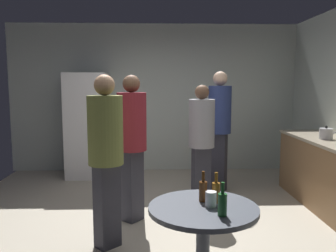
{
  "coord_description": "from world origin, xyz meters",
  "views": [
    {
      "loc": [
        0.01,
        -3.81,
        1.61
      ],
      "look_at": [
        0.17,
        0.52,
        1.09
      ],
      "focal_mm": 36.94,
      "sensor_mm": 36.0,
      "label": 1
    }
  ],
  "objects_px": {
    "person_in_gray_shirt": "(201,136)",
    "kettle": "(326,134)",
    "person_in_navy_shirt": "(219,122)",
    "beer_bottle_green": "(222,204)",
    "person_in_olive_shirt": "(106,148)",
    "foreground_table": "(203,220)",
    "refrigerator": "(88,125)",
    "plastic_cup_white": "(211,199)",
    "person_in_maroon_shirt": "(132,137)",
    "beer_bottle_brown": "(203,190)",
    "beer_bottle_amber": "(216,192)"
  },
  "relations": [
    {
      "from": "person_in_gray_shirt",
      "to": "kettle",
      "type": "bearing_deg",
      "value": 75.6
    },
    {
      "from": "kettle",
      "to": "person_in_navy_shirt",
      "type": "height_order",
      "value": "person_in_navy_shirt"
    },
    {
      "from": "beer_bottle_green",
      "to": "person_in_olive_shirt",
      "type": "xyz_separation_m",
      "value": [
        -0.93,
        1.09,
        0.18
      ]
    },
    {
      "from": "foreground_table",
      "to": "beer_bottle_green",
      "type": "height_order",
      "value": "beer_bottle_green"
    },
    {
      "from": "refrigerator",
      "to": "plastic_cup_white",
      "type": "xyz_separation_m",
      "value": [
        1.57,
        -3.61,
        -0.11
      ]
    },
    {
      "from": "person_in_gray_shirt",
      "to": "person_in_olive_shirt",
      "type": "height_order",
      "value": "person_in_olive_shirt"
    },
    {
      "from": "foreground_table",
      "to": "person_in_maroon_shirt",
      "type": "height_order",
      "value": "person_in_maroon_shirt"
    },
    {
      "from": "refrigerator",
      "to": "person_in_olive_shirt",
      "type": "distance_m",
      "value": 2.79
    },
    {
      "from": "beer_bottle_brown",
      "to": "beer_bottle_green",
      "type": "height_order",
      "value": "same"
    },
    {
      "from": "kettle",
      "to": "beer_bottle_green",
      "type": "xyz_separation_m",
      "value": [
        -1.78,
        -2.16,
        -0.15
      ]
    },
    {
      "from": "beer_bottle_green",
      "to": "plastic_cup_white",
      "type": "distance_m",
      "value": 0.18
    },
    {
      "from": "person_in_maroon_shirt",
      "to": "refrigerator",
      "type": "bearing_deg",
      "value": 153.65
    },
    {
      "from": "foreground_table",
      "to": "person_in_olive_shirt",
      "type": "xyz_separation_m",
      "value": [
        -0.83,
        0.91,
        0.37
      ]
    },
    {
      "from": "person_in_gray_shirt",
      "to": "person_in_maroon_shirt",
      "type": "xyz_separation_m",
      "value": [
        -0.88,
        -0.48,
        0.07
      ]
    },
    {
      "from": "beer_bottle_amber",
      "to": "beer_bottle_green",
      "type": "height_order",
      "value": "same"
    },
    {
      "from": "foreground_table",
      "to": "beer_bottle_amber",
      "type": "relative_size",
      "value": 3.48
    },
    {
      "from": "beer_bottle_brown",
      "to": "person_in_gray_shirt",
      "type": "relative_size",
      "value": 0.14
    },
    {
      "from": "beer_bottle_green",
      "to": "foreground_table",
      "type": "bearing_deg",
      "value": 119.28
    },
    {
      "from": "beer_bottle_brown",
      "to": "foreground_table",
      "type": "bearing_deg",
      "value": -96.28
    },
    {
      "from": "plastic_cup_white",
      "to": "person_in_maroon_shirt",
      "type": "distance_m",
      "value": 1.73
    },
    {
      "from": "beer_bottle_brown",
      "to": "person_in_gray_shirt",
      "type": "distance_m",
      "value": 1.97
    },
    {
      "from": "kettle",
      "to": "person_in_olive_shirt",
      "type": "height_order",
      "value": "person_in_olive_shirt"
    },
    {
      "from": "beer_bottle_brown",
      "to": "beer_bottle_green",
      "type": "distance_m",
      "value": 0.3
    },
    {
      "from": "kettle",
      "to": "person_in_maroon_shirt",
      "type": "relative_size",
      "value": 0.14
    },
    {
      "from": "beer_bottle_amber",
      "to": "person_in_maroon_shirt",
      "type": "bearing_deg",
      "value": 115.73
    },
    {
      "from": "refrigerator",
      "to": "beer_bottle_brown",
      "type": "xyz_separation_m",
      "value": [
        1.53,
        -3.5,
        -0.08
      ]
    },
    {
      "from": "foreground_table",
      "to": "person_in_gray_shirt",
      "type": "relative_size",
      "value": 0.5
    },
    {
      "from": "foreground_table",
      "to": "plastic_cup_white",
      "type": "xyz_separation_m",
      "value": [
        0.05,
        -0.01,
        0.16
      ]
    },
    {
      "from": "beer_bottle_amber",
      "to": "person_in_maroon_shirt",
      "type": "xyz_separation_m",
      "value": [
        -0.72,
        1.5,
        0.19
      ]
    },
    {
      "from": "person_in_navy_shirt",
      "to": "beer_bottle_brown",
      "type": "bearing_deg",
      "value": 13.18
    },
    {
      "from": "kettle",
      "to": "person_in_navy_shirt",
      "type": "relative_size",
      "value": 0.14
    },
    {
      "from": "person_in_olive_shirt",
      "to": "person_in_navy_shirt",
      "type": "bearing_deg",
      "value": 98.19
    },
    {
      "from": "person_in_maroon_shirt",
      "to": "person_in_navy_shirt",
      "type": "height_order",
      "value": "person_in_navy_shirt"
    },
    {
      "from": "kettle",
      "to": "person_in_maroon_shirt",
      "type": "xyz_separation_m",
      "value": [
        -2.5,
        -0.4,
        0.04
      ]
    },
    {
      "from": "plastic_cup_white",
      "to": "person_in_gray_shirt",
      "type": "xyz_separation_m",
      "value": [
        0.2,
        2.06,
        0.15
      ]
    },
    {
      "from": "beer_bottle_brown",
      "to": "person_in_maroon_shirt",
      "type": "bearing_deg",
      "value": 113.27
    },
    {
      "from": "person_in_gray_shirt",
      "to": "person_in_olive_shirt",
      "type": "distance_m",
      "value": 1.58
    },
    {
      "from": "beer_bottle_green",
      "to": "person_in_maroon_shirt",
      "type": "distance_m",
      "value": 1.91
    },
    {
      "from": "kettle",
      "to": "beer_bottle_brown",
      "type": "relative_size",
      "value": 1.06
    },
    {
      "from": "foreground_table",
      "to": "person_in_gray_shirt",
      "type": "height_order",
      "value": "person_in_gray_shirt"
    },
    {
      "from": "beer_bottle_brown",
      "to": "beer_bottle_green",
      "type": "relative_size",
      "value": 1.0
    },
    {
      "from": "kettle",
      "to": "person_in_gray_shirt",
      "type": "distance_m",
      "value": 1.63
    },
    {
      "from": "foreground_table",
      "to": "person_in_olive_shirt",
      "type": "relative_size",
      "value": 0.47
    },
    {
      "from": "foreground_table",
      "to": "person_in_maroon_shirt",
      "type": "distance_m",
      "value": 1.73
    },
    {
      "from": "refrigerator",
      "to": "person_in_navy_shirt",
      "type": "bearing_deg",
      "value": -23.68
    },
    {
      "from": "beer_bottle_green",
      "to": "person_in_maroon_shirt",
      "type": "xyz_separation_m",
      "value": [
        -0.72,
        1.76,
        0.19
      ]
    },
    {
      "from": "beer_bottle_amber",
      "to": "person_in_navy_shirt",
      "type": "relative_size",
      "value": 0.13
    },
    {
      "from": "person_in_navy_shirt",
      "to": "person_in_maroon_shirt",
      "type": "bearing_deg",
      "value": -21.89
    },
    {
      "from": "beer_bottle_green",
      "to": "person_in_gray_shirt",
      "type": "bearing_deg",
      "value": 86.03
    },
    {
      "from": "beer_bottle_amber",
      "to": "person_in_olive_shirt",
      "type": "distance_m",
      "value": 1.26
    }
  ]
}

